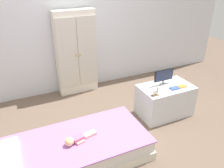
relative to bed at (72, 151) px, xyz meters
The scene contains 11 objects.
ground_plane 0.61m from the bed, 20.03° to the left, with size 10.00×10.00×0.02m, color brown.
back_wall 2.23m from the bed, 72.53° to the left, with size 6.40×0.05×2.70m, color silver.
bed is the anchor object (origin of this frame).
pillow 0.71m from the bed, behind, with size 0.32×0.59×0.05m, color white.
doll 0.18m from the bed, 39.65° to the right, with size 0.39×0.16×0.10m.
wardrobe 1.82m from the bed, 69.90° to the left, with size 0.68×0.25×1.43m.
tv_stand 1.59m from the bed, 12.73° to the left, with size 0.78×0.48×0.47m, color silver.
tv_monitor 1.67m from the bed, 15.61° to the left, with size 0.31×0.10×0.23m.
rocking_horse_toy 1.33m from the bed, ahead, with size 0.11×0.04×0.13m.
book_blue 1.66m from the bed, ahead, with size 0.13×0.09×0.02m, color blue.
book_orange 1.80m from the bed, ahead, with size 0.12×0.08×0.02m, color orange.
Camera 1 is at (-1.00, -2.24, 2.03)m, focal length 37.29 mm.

